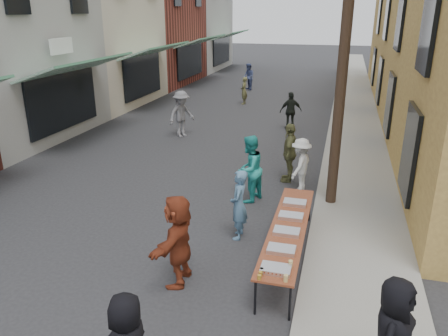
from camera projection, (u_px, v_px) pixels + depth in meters
The scene contains 26 objects.
ground at pixel (130, 237), 9.88m from camera, with size 120.00×120.00×0.00m, color #28282B.
sidewalk at pixel (354, 110), 22.22m from camera, with size 2.20×60.00×0.10m, color gray.
storefront_row at pixel (85, 23), 24.51m from camera, with size 8.00×37.00×9.00m.
utility_pole_near at pixel (346, 26), 9.99m from camera, with size 0.26×0.26×9.00m, color #2D2116.
utility_pole_mid at pixel (349, 17), 20.87m from camera, with size 0.26×0.26×9.00m, color #2D2116.
utility_pole_far at pixel (349, 15), 31.75m from camera, with size 0.26×0.26×9.00m, color #2D2116.
serving_table at pixel (288, 228), 8.77m from camera, with size 0.70×4.00×0.75m.
catering_tray_sausage at pixel (276, 269), 7.25m from camera, with size 0.50×0.33×0.08m, color maroon.
catering_tray_foil_b at pixel (281, 250), 7.84m from camera, with size 0.50×0.33×0.08m, color #B2B2B7.
catering_tray_buns at pixel (287, 232), 8.48m from camera, with size 0.50×0.33×0.08m, color tan.
catering_tray_foil_d at pixel (291, 216), 9.11m from camera, with size 0.50×0.33×0.08m, color #B2B2B7.
catering_tray_buns_end at pixel (295, 203), 9.74m from camera, with size 0.50×0.33×0.08m, color tan.
condiment_jar_a at pixel (259, 277), 7.03m from camera, with size 0.07×0.07×0.08m, color #A57F26.
condiment_jar_b at pixel (260, 274), 7.12m from camera, with size 0.07×0.07×0.08m, color #A57F26.
condiment_jar_c at pixel (262, 270), 7.22m from camera, with size 0.07×0.07×0.08m, color #A57F26.
cup_stack at pixel (286, 278), 6.97m from camera, with size 0.08×0.08×0.12m, color tan.
guest_front_b at pixel (239, 205), 9.62m from camera, with size 0.58×0.38×1.60m, color teal.
guest_front_c at pixel (249, 169), 11.48m from camera, with size 0.88×0.68×1.81m, color teal.
guest_front_d at pixel (301, 165), 12.17m from camera, with size 0.99×0.57×1.53m, color silver.
guest_front_e at pixel (289, 153), 12.85m from camera, with size 1.04×0.43×1.77m, color #67683C.
guest_queue_back at pixel (178, 240), 7.99m from camera, with size 1.63×0.52×1.76m, color maroon.
server at pixel (392, 336), 5.56m from camera, with size 0.81×0.53×1.67m, color black.
passerby_left at pixel (182, 114), 17.45m from camera, with size 1.19×0.69×1.85m, color slate.
passerby_mid at pixel (291, 111), 18.52m from camera, with size 0.94×0.39×1.61m, color black.
passerby_right at pixel (244, 91), 23.60m from camera, with size 0.53×0.35×1.46m, color #67673C.
passerby_far at pixel (248, 77), 27.71m from camera, with size 0.81×0.63×1.67m, color #465488.
Camera 1 is at (4.36, -7.88, 4.85)m, focal length 35.00 mm.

